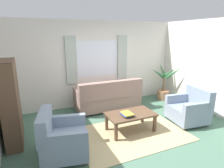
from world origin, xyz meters
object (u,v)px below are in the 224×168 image
(book_stack_on_table, at_px, (127,114))
(armchair_left, at_px, (61,138))
(couch, at_px, (108,97))
(armchair_right, at_px, (189,109))
(coffee_table, at_px, (131,116))
(potted_plant, at_px, (164,86))
(bookshelf, at_px, (12,101))

(book_stack_on_table, bearing_deg, armchair_left, -171.76)
(couch, distance_m, armchair_right, 2.24)
(couch, height_order, armchair_left, couch)
(coffee_table, bearing_deg, armchair_right, -6.45)
(book_stack_on_table, bearing_deg, potted_plant, 35.00)
(coffee_table, height_order, bookshelf, bookshelf)
(couch, bearing_deg, bookshelf, 19.13)
(armchair_left, xyz_separation_m, armchair_right, (3.22, 0.11, 0.00))
(armchair_right, xyz_separation_m, coffee_table, (-1.61, 0.18, 0.03))
(armchair_right, bearing_deg, potted_plant, 168.90)
(book_stack_on_table, relative_size, potted_plant, 0.25)
(coffee_table, distance_m, book_stack_on_table, 0.19)
(couch, xyz_separation_m, bookshelf, (-2.44, -0.85, 0.52))
(coffee_table, distance_m, bookshelf, 2.51)
(couch, xyz_separation_m, book_stack_on_table, (-0.19, -1.51, 0.11))
(armchair_left, relative_size, bookshelf, 0.58)
(armchair_right, relative_size, book_stack_on_table, 3.09)
(armchair_right, relative_size, bookshelf, 0.54)
(couch, height_order, armchair_right, couch)
(book_stack_on_table, xyz_separation_m, bookshelf, (-2.25, 0.67, 0.42))
(armchair_left, bearing_deg, coffee_table, -67.45)
(armchair_right, distance_m, coffee_table, 1.62)
(bookshelf, bearing_deg, armchair_left, 41.67)
(armchair_right, bearing_deg, coffee_table, -90.12)
(book_stack_on_table, xyz_separation_m, potted_plant, (2.28, 1.60, -0.01))
(couch, distance_m, potted_plant, 2.10)
(coffee_table, height_order, book_stack_on_table, book_stack_on_table)
(book_stack_on_table, height_order, potted_plant, potted_plant)
(couch, xyz_separation_m, coffee_table, (-0.05, -1.43, 0.01))
(coffee_table, height_order, potted_plant, potted_plant)
(armchair_left, xyz_separation_m, bookshelf, (-0.78, 0.88, 0.54))
(potted_plant, bearing_deg, couch, -177.68)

